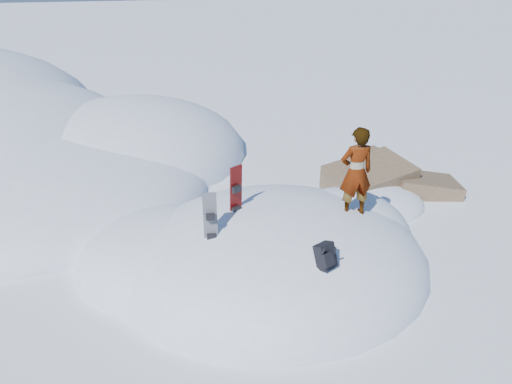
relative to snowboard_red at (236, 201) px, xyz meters
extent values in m
plane|color=white|center=(0.79, -0.26, -1.64)|extent=(120.00, 120.00, 0.00)
ellipsoid|color=white|center=(0.79, -0.26, -1.64)|extent=(7.00, 6.00, 3.00)
ellipsoid|color=white|center=(-1.41, 0.34, -1.64)|extent=(4.40, 4.00, 2.20)
ellipsoid|color=white|center=(2.59, 0.54, -1.64)|extent=(3.60, 3.20, 2.50)
ellipsoid|color=white|center=(-5.21, 4.74, -1.64)|extent=(10.00, 9.00, 2.80)
ellipsoid|color=white|center=(-2.71, 7.24, -1.64)|extent=(8.00, 8.00, 3.60)
ellipsoid|color=white|center=(-4.71, 3.74, -1.64)|extent=(6.00, 5.00, 1.80)
cube|color=brown|center=(4.39, 3.14, -1.54)|extent=(2.82, 2.41, 1.62)
cube|color=brown|center=(5.99, 2.74, -1.74)|extent=(2.16, 1.80, 1.33)
cube|color=brown|center=(4.99, 4.34, -1.64)|extent=(2.08, 2.01, 1.10)
ellipsoid|color=white|center=(3.99, 2.14, -1.64)|extent=(3.20, 2.40, 1.00)
cube|color=#A90C09|center=(0.00, 0.02, -0.02)|extent=(0.31, 0.24, 1.66)
cube|color=black|center=(0.00, -0.05, 0.31)|extent=(0.23, 0.20, 0.14)
cube|color=black|center=(0.00, -0.05, -0.19)|extent=(0.23, 0.20, 0.14)
cube|color=black|center=(-0.62, -0.80, -0.15)|extent=(0.29, 0.28, 1.48)
cube|color=black|center=(-0.62, -0.86, 0.15)|extent=(0.19, 0.13, 0.13)
cube|color=black|center=(-0.62, -0.86, -0.30)|extent=(0.19, 0.13, 0.13)
cube|color=black|center=(1.38, -1.99, -0.25)|extent=(0.48, 0.50, 0.53)
cube|color=black|center=(1.38, -2.14, -0.23)|extent=(0.29, 0.28, 0.28)
cylinder|color=black|center=(1.27, -2.12, -0.13)|extent=(0.04, 0.19, 0.35)
cylinder|color=black|center=(1.48, -2.12, -0.13)|extent=(0.04, 0.19, 0.35)
cube|color=black|center=(-1.87, -1.09, -1.53)|extent=(0.83, 0.70, 0.19)
cube|color=black|center=(-1.55, -0.87, -1.45)|extent=(0.43, 0.36, 0.13)
imported|color=slate|center=(2.53, -0.27, 0.58)|extent=(0.76, 0.52, 2.01)
camera|label=1|loc=(-1.27, -9.33, 4.92)|focal=35.00mm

